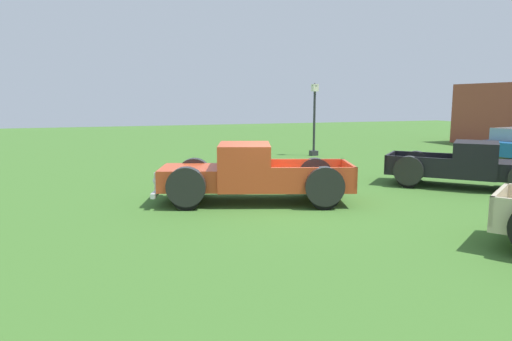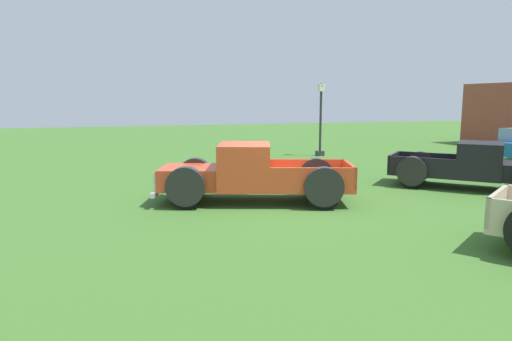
# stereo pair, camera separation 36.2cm
# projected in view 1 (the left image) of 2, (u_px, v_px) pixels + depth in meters

# --- Properties ---
(ground_plane) EXTENTS (80.00, 80.00, 0.00)m
(ground_plane) POSITION_uv_depth(u_px,v_px,m) (281.00, 204.00, 12.80)
(ground_plane) COLOR #3D6B28
(pickup_truck_foreground) EXTENTS (3.56, 5.72, 1.65)m
(pickup_truck_foreground) POSITION_uv_depth(u_px,v_px,m) (242.00, 175.00, 12.90)
(pickup_truck_foreground) COLOR #D14723
(pickup_truck_foreground) RESTS_ON ground_plane
(pickup_truck_behind_left) EXTENTS (4.78, 4.69, 1.52)m
(pickup_truck_behind_left) POSITION_uv_depth(u_px,v_px,m) (477.00, 166.00, 14.91)
(pickup_truck_behind_left) COLOR black
(pickup_truck_behind_left) RESTS_ON ground_plane
(lamp_post_near) EXTENTS (0.36, 0.36, 3.69)m
(lamp_post_near) POSITION_uv_depth(u_px,v_px,m) (314.00, 118.00, 23.53)
(lamp_post_near) COLOR #2D2D33
(lamp_post_near) RESTS_ON ground_plane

